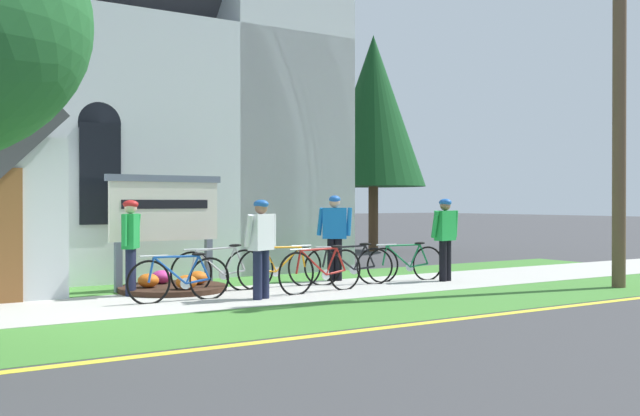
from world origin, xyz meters
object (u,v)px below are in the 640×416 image
(bicycle_red, at_px, (406,263))
(bicycle_white, at_px, (180,279))
(cyclist_in_yellow_jersey, at_px, (335,231))
(utility_pole, at_px, (616,2))
(bicycle_black, at_px, (280,267))
(cyclist_in_orange_jersey, at_px, (131,240))
(bicycle_yellow, at_px, (322,270))
(bicycle_silver, at_px, (349,265))
(cyclist_in_white_jersey, at_px, (445,233))
(church_sign, at_px, (165,213))
(roadside_conifer, at_px, (373,111))
(bicycle_orange, at_px, (219,270))
(cyclist_in_red_jersey, at_px, (261,242))

(bicycle_red, xyz_separation_m, bicycle_white, (-4.82, -0.40, -0.00))
(cyclist_in_yellow_jersey, distance_m, utility_pole, 6.74)
(bicycle_black, distance_m, cyclist_in_yellow_jersey, 1.62)
(bicycle_black, bearing_deg, bicycle_white, -160.90)
(cyclist_in_orange_jersey, bearing_deg, bicycle_white, -65.73)
(bicycle_yellow, height_order, bicycle_red, bicycle_yellow)
(cyclist_in_orange_jersey, height_order, utility_pole, utility_pole)
(bicycle_silver, relative_size, cyclist_in_white_jersey, 0.98)
(church_sign, xyz_separation_m, roadside_conifer, (8.98, 6.02, 3.13))
(bicycle_silver, xyz_separation_m, utility_pole, (3.91, -2.92, 4.86))
(cyclist_in_orange_jersey, distance_m, cyclist_in_white_jersey, 6.04)
(bicycle_white, bearing_deg, bicycle_orange, 37.77)
(bicycle_black, bearing_deg, cyclist_in_yellow_jersey, 15.92)
(utility_pole, bearing_deg, church_sign, 149.79)
(church_sign, xyz_separation_m, bicycle_orange, (0.64, -0.94, -0.99))
(bicycle_white, xyz_separation_m, cyclist_in_orange_jersey, (-0.48, 1.05, 0.57))
(bicycle_white, bearing_deg, cyclist_in_orange_jersey, 114.27)
(cyclist_in_yellow_jersey, bearing_deg, church_sign, 170.91)
(bicycle_red, xyz_separation_m, cyclist_in_white_jersey, (0.64, -0.43, 0.59))
(utility_pole, bearing_deg, bicycle_red, 132.76)
(church_sign, distance_m, bicycle_yellow, 3.04)
(bicycle_silver, xyz_separation_m, cyclist_in_orange_jersey, (-4.00, 0.57, 0.56))
(bicycle_white, relative_size, bicycle_orange, 0.98)
(bicycle_white, bearing_deg, roadside_conifer, 39.66)
(bicycle_orange, xyz_separation_m, cyclist_in_orange_jersey, (-1.46, 0.30, 0.54))
(bicycle_silver, bearing_deg, cyclist_in_red_jersey, -158.28)
(bicycle_orange, relative_size, utility_pole, 0.18)
(bicycle_yellow, height_order, utility_pole, utility_pole)
(bicycle_black, distance_m, cyclist_in_red_jersey, 1.65)
(bicycle_orange, relative_size, roadside_conifer, 0.25)
(bicycle_orange, distance_m, cyclist_in_white_jersey, 4.59)
(cyclist_in_yellow_jersey, bearing_deg, cyclist_in_orange_jersey, -178.38)
(bicycle_red, bearing_deg, cyclist_in_orange_jersey, 172.92)
(utility_pole, xyz_separation_m, roadside_conifer, (1.88, 10.16, -0.73))
(church_sign, relative_size, cyclist_in_white_jersey, 1.32)
(church_sign, height_order, bicycle_red, church_sign)
(cyclist_in_yellow_jersey, bearing_deg, bicycle_black, -164.08)
(cyclist_in_yellow_jersey, relative_size, roadside_conifer, 0.24)
(bicycle_orange, bearing_deg, bicycle_black, -0.01)
(bicycle_red, distance_m, bicycle_silver, 1.30)
(bicycle_red, height_order, cyclist_in_red_jersey, cyclist_in_red_jersey)
(bicycle_black, relative_size, cyclist_in_yellow_jersey, 1.06)
(roadside_conifer, bearing_deg, church_sign, -146.15)
(bicycle_yellow, distance_m, cyclist_in_red_jersey, 1.42)
(bicycle_silver, height_order, utility_pole, utility_pole)
(utility_pole, bearing_deg, cyclist_in_orange_jersey, 156.20)
(cyclist_in_orange_jersey, relative_size, cyclist_in_white_jersey, 0.98)
(cyclist_in_red_jersey, distance_m, utility_pole, 7.84)
(church_sign, xyz_separation_m, cyclist_in_red_jersey, (0.86, -2.14, -0.45))
(bicycle_yellow, height_order, bicycle_silver, bicycle_yellow)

